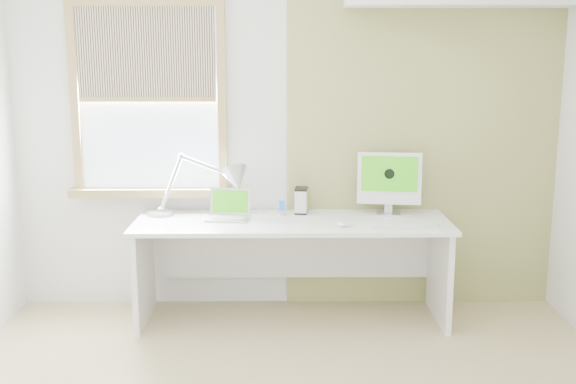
{
  "coord_description": "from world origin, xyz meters",
  "views": [
    {
      "loc": [
        -0.05,
        -3.25,
        1.87
      ],
      "look_at": [
        0.0,
        1.05,
        1.0
      ],
      "focal_mm": 42.6,
      "sensor_mm": 36.0,
      "label": 1
    }
  ],
  "objects_px": {
    "desk": "(292,245)",
    "imac": "(389,180)",
    "laptop": "(229,211)",
    "desk_lamp": "(222,183)",
    "external_drive": "(301,200)"
  },
  "relations": [
    {
      "from": "laptop",
      "to": "imac",
      "type": "distance_m",
      "value": 1.17
    },
    {
      "from": "laptop",
      "to": "external_drive",
      "type": "height_order",
      "value": "laptop"
    },
    {
      "from": "external_drive",
      "to": "imac",
      "type": "bearing_deg",
      "value": -3.09
    },
    {
      "from": "laptop",
      "to": "external_drive",
      "type": "xyz_separation_m",
      "value": [
        0.52,
        0.16,
        0.04
      ]
    },
    {
      "from": "external_drive",
      "to": "imac",
      "type": "xyz_separation_m",
      "value": [
        0.63,
        -0.03,
        0.16
      ]
    },
    {
      "from": "desk",
      "to": "external_drive",
      "type": "distance_m",
      "value": 0.34
    },
    {
      "from": "desk",
      "to": "imac",
      "type": "height_order",
      "value": "imac"
    },
    {
      "from": "desk_lamp",
      "to": "laptop",
      "type": "height_order",
      "value": "desk_lamp"
    },
    {
      "from": "desk",
      "to": "external_drive",
      "type": "xyz_separation_m",
      "value": [
        0.07,
        0.17,
        0.29
      ]
    },
    {
      "from": "external_drive",
      "to": "imac",
      "type": "distance_m",
      "value": 0.65
    },
    {
      "from": "imac",
      "to": "laptop",
      "type": "bearing_deg",
      "value": -173.84
    },
    {
      "from": "external_drive",
      "to": "imac",
      "type": "relative_size",
      "value": 0.4
    },
    {
      "from": "desk_lamp",
      "to": "external_drive",
      "type": "bearing_deg",
      "value": 7.03
    },
    {
      "from": "desk_lamp",
      "to": "external_drive",
      "type": "relative_size",
      "value": 4.26
    },
    {
      "from": "desk",
      "to": "desk_lamp",
      "type": "relative_size",
      "value": 2.78
    }
  ]
}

